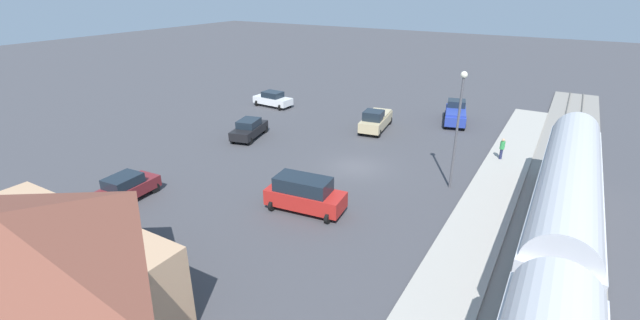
% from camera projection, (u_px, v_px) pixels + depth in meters
% --- Properties ---
extents(ground_plane, '(200.00, 200.00, 0.00)m').
position_uv_depth(ground_plane, '(356.00, 167.00, 32.98)').
color(ground_plane, '#424247').
extents(railway_track, '(4.80, 70.00, 0.30)m').
position_uv_depth(railway_track, '(559.00, 212.00, 26.35)').
color(railway_track, gray).
rests_on(railway_track, ground).
extents(platform, '(3.20, 46.00, 0.30)m').
position_uv_depth(platform, '(491.00, 196.00, 28.21)').
color(platform, '#A8A399').
rests_on(platform, ground).
extents(station_building, '(12.13, 8.33, 5.54)m').
position_uv_depth(station_building, '(10.00, 275.00, 16.31)').
color(station_building, tan).
rests_on(station_building, ground).
extents(pedestrian_on_platform, '(0.36, 0.36, 1.71)m').
position_uv_depth(pedestrian_on_platform, '(502.00, 147.00, 33.39)').
color(pedestrian_on_platform, '#23284C').
rests_on(pedestrian_on_platform, platform).
extents(suv_red, '(5.10, 2.83, 2.22)m').
position_uv_depth(suv_red, '(305.00, 194.00, 26.35)').
color(suv_red, red).
rests_on(suv_red, ground).
extents(sedan_white, '(4.59, 2.45, 1.74)m').
position_uv_depth(sedan_white, '(273.00, 99.00, 48.80)').
color(sedan_white, white).
rests_on(sedan_white, ground).
extents(sedan_maroon, '(2.17, 4.62, 1.74)m').
position_uv_depth(sedan_maroon, '(124.00, 188.00, 27.62)').
color(sedan_maroon, maroon).
rests_on(sedan_maroon, ground).
extents(pickup_blue, '(3.22, 5.72, 2.14)m').
position_uv_depth(pickup_blue, '(456.00, 113.00, 43.03)').
color(pickup_blue, '#283D9E').
rests_on(pickup_blue, ground).
extents(pickup_tan, '(2.72, 5.63, 2.14)m').
position_uv_depth(pickup_tan, '(376.00, 120.00, 40.94)').
color(pickup_tan, '#C6B284').
rests_on(pickup_tan, ground).
extents(sedan_black, '(2.88, 4.81, 1.74)m').
position_uv_depth(sedan_black, '(249.00, 129.00, 38.91)').
color(sedan_black, black).
rests_on(sedan_black, ground).
extents(light_pole_near_platform, '(0.44, 0.44, 8.10)m').
position_uv_depth(light_pole_near_platform, '(459.00, 118.00, 27.79)').
color(light_pole_near_platform, '#515156').
rests_on(light_pole_near_platform, ground).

